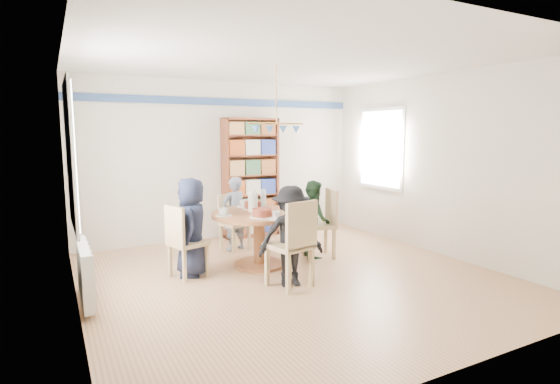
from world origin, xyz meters
TOP-DOWN VIEW (x-y plane):
  - ground at (0.00, 0.00)m, footprint 5.00×5.00m
  - room_shell at (-0.26, 0.87)m, footprint 5.00×5.00m
  - radiator at (-2.42, 0.30)m, footprint 0.12×1.00m
  - dining_table at (-0.19, 0.66)m, footprint 1.30×1.30m
  - chair_left at (-1.26, 0.63)m, footprint 0.51×0.51m
  - chair_right at (0.85, 0.62)m, footprint 0.54×0.54m
  - chair_far at (-0.19, 1.67)m, footprint 0.47×0.47m
  - chair_near at (-0.20, -0.34)m, footprint 0.56×0.56m
  - person_left at (-1.12, 0.70)m, footprint 0.57×0.71m
  - person_right at (0.72, 0.70)m, footprint 0.58×0.66m
  - person_far at (-0.18, 1.59)m, footprint 0.47×0.37m
  - person_near at (-0.19, -0.23)m, footprint 0.87×0.64m
  - bookshelf at (0.44, 2.34)m, footprint 0.99×0.30m
  - tableware at (-0.21, 0.68)m, footprint 1.24×1.24m

SIDE VIEW (x-z plane):
  - ground at x=0.00m, z-range 0.00..0.00m
  - radiator at x=-2.42m, z-range 0.05..0.65m
  - chair_far at x=-0.19m, z-range 0.04..0.91m
  - chair_left at x=-1.26m, z-range 0.05..0.98m
  - chair_right at x=0.85m, z-range 0.05..1.06m
  - dining_table at x=-0.19m, z-range 0.18..0.93m
  - person_right at x=0.72m, z-range 0.00..1.14m
  - person_far at x=-0.18m, z-range 0.00..1.15m
  - chair_near at x=-0.20m, z-range 0.05..1.11m
  - person_near at x=-0.19m, z-range 0.00..1.21m
  - person_left at x=-1.12m, z-range 0.00..1.27m
  - tableware at x=-0.21m, z-range 0.66..0.98m
  - bookshelf at x=0.44m, z-range -0.02..2.06m
  - room_shell at x=-0.26m, z-range -0.85..4.15m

